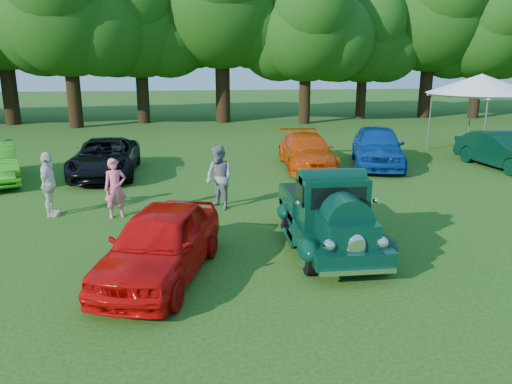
{
  "coord_description": "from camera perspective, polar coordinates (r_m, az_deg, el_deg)",
  "views": [
    {
      "loc": [
        -1.73,
        -9.94,
        4.25
      ],
      "look_at": [
        -0.29,
        1.69,
        1.1
      ],
      "focal_mm": 35.0,
      "sensor_mm": 36.0,
      "label": 1
    }
  ],
  "objects": [
    {
      "name": "red_convertible",
      "position": [
        10.12,
        -10.89,
        -5.73
      ],
      "size": [
        2.79,
        4.47,
        1.42
      ],
      "primitive_type": "imported",
      "rotation": [
        0.0,
        0.0,
        -0.29
      ],
      "color": "red",
      "rests_on": "ground"
    },
    {
      "name": "spectator_white",
      "position": [
        14.82,
        -22.61,
        0.8
      ],
      "size": [
        0.47,
        1.07,
        1.8
      ],
      "primitive_type": "imported",
      "rotation": [
        0.0,
        0.0,
        1.6
      ],
      "color": "silver",
      "rests_on": "ground"
    },
    {
      "name": "back_car_black",
      "position": [
        19.42,
        -16.87,
        3.8
      ],
      "size": [
        2.37,
        4.93,
        1.35
      ],
      "primitive_type": "imported",
      "rotation": [
        0.0,
        0.0,
        0.03
      ],
      "color": "black",
      "rests_on": "ground"
    },
    {
      "name": "hero_pickup",
      "position": [
        11.61,
        8.3,
        -2.67
      ],
      "size": [
        2.06,
        4.43,
        1.73
      ],
      "color": "black",
      "rests_on": "ground"
    },
    {
      "name": "back_car_orange",
      "position": [
        19.96,
        5.83,
        4.64
      ],
      "size": [
        2.08,
        4.7,
        1.34
      ],
      "primitive_type": "imported",
      "rotation": [
        0.0,
        0.0,
        -0.04
      ],
      "color": "#C93F07",
      "rests_on": "ground"
    },
    {
      "name": "spectator_grey",
      "position": [
        14.38,
        -4.24,
        1.63
      ],
      "size": [
        1.1,
        1.14,
        1.85
      ],
      "primitive_type": "imported",
      "rotation": [
        0.0,
        0.0,
        -0.93
      ],
      "color": "gray",
      "rests_on": "ground"
    },
    {
      "name": "ground",
      "position": [
        10.95,
        2.62,
        -7.81
      ],
      "size": [
        120.0,
        120.0,
        0.0
      ],
      "primitive_type": "plane",
      "color": "#1B4510",
      "rests_on": "ground"
    },
    {
      "name": "tree_line",
      "position": [
        34.44,
        -5.34,
        19.81
      ],
      "size": [
        64.98,
        11.15,
        12.42
      ],
      "color": "black",
      "rests_on": "ground"
    },
    {
      "name": "back_car_blue",
      "position": [
        20.8,
        13.72,
        5.1
      ],
      "size": [
        3.1,
        5.09,
        1.62
      ],
      "primitive_type": "imported",
      "rotation": [
        0.0,
        0.0,
        -0.27
      ],
      "color": "navy",
      "rests_on": "ground"
    },
    {
      "name": "back_car_green",
      "position": [
        22.13,
        26.46,
        4.27
      ],
      "size": [
        2.06,
        4.49,
        1.43
      ],
      "primitive_type": "imported",
      "rotation": [
        0.0,
        0.0,
        0.13
      ],
      "color": "black",
      "rests_on": "ground"
    },
    {
      "name": "spectator_pink",
      "position": [
        14.12,
        -15.77,
        0.42
      ],
      "size": [
        0.69,
        0.57,
        1.65
      ],
      "primitive_type": "imported",
      "rotation": [
        0.0,
        0.0,
        0.33
      ],
      "color": "#F16382",
      "rests_on": "ground"
    },
    {
      "name": "canopy_tent",
      "position": [
        25.19,
        24.33,
        11.15
      ],
      "size": [
        6.26,
        6.26,
        3.57
      ],
      "rotation": [
        0.0,
        0.0,
        0.41
      ],
      "color": "white",
      "rests_on": "ground"
    }
  ]
}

